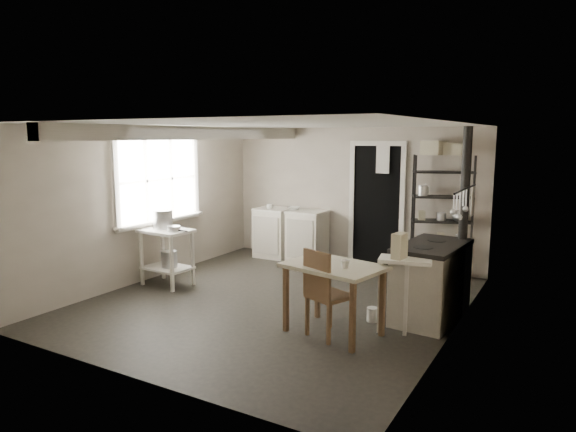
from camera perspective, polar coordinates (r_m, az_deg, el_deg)
The scene contains 31 objects.
floor at distance 6.87m, azimuth -1.26°, elevation -9.45°, with size 5.00×5.00×0.00m, color black.
ceiling at distance 6.52m, azimuth -1.33°, elevation 10.12°, with size 5.00×5.00×0.00m, color silver.
wall_back at distance 8.81m, azimuth 7.13°, elevation 2.25°, with size 4.50×0.02×2.30m, color #BAAF9F.
wall_front at distance 4.67m, azimuth -17.35°, elevation -4.02°, with size 4.50×0.02×2.30m, color #BAAF9F.
wall_left at distance 7.98m, azimuth -15.27°, elevation 1.31°, with size 0.02×5.00×2.30m, color #BAAF9F.
wall_right at distance 5.78m, azimuth 18.19°, elevation -1.63°, with size 0.02×5.00×2.30m, color #BAAF9F.
window at distance 8.07m, azimuth -14.22°, elevation 3.93°, with size 0.12×1.76×1.28m, color white, non-canonical shape.
doorway at distance 8.64m, azimuth 9.78°, elevation 1.05°, with size 0.96×0.10×2.08m, color white, non-canonical shape.
ceiling_beam at distance 7.21m, azimuth -9.63°, elevation 9.09°, with size 0.18×5.00×0.18m, color white, non-canonical shape.
wallpaper_panel at distance 5.78m, azimuth 18.09°, elevation -1.62°, with size 0.01×5.00×2.30m, color beige, non-canonical shape.
utensil_rail at distance 6.32m, azimuth 18.95°, elevation 2.87°, with size 0.06×1.20×0.44m, color #BCBCBF, non-canonical shape.
prep_table at distance 7.69m, azimuth -13.28°, elevation -4.58°, with size 0.72×0.52×0.82m, color white, non-canonical shape.
stockpot at distance 7.69m, azimuth -13.75°, elevation -0.49°, with size 0.29×0.29×0.31m, color #BCBCBF.
saucepan at distance 7.42m, azimuth -12.55°, elevation -1.49°, with size 0.18×0.18×0.10m, color #BCBCBF.
bucket at distance 7.66m, azimuth -13.06°, elevation -4.73°, with size 0.23×0.23×0.25m, color #BCBCBF.
base_cabinets at distance 9.08m, azimuth 0.27°, elevation -1.89°, with size 1.34×0.57×0.88m, color beige, non-canonical shape.
mixing_bowl at distance 8.96m, azimuth 0.64°, elevation 1.17°, with size 0.29×0.29×0.07m, color silver.
counter_cup at distance 9.05m, azimuth -2.05°, elevation 1.31°, with size 0.12×0.12×0.09m, color silver.
shelf_rack at distance 8.18m, azimuth 16.68°, elevation 0.01°, with size 0.89×0.35×1.88m, color black, non-canonical shape.
shelf_jar at distance 8.24m, azimuth 15.05°, elevation 3.03°, with size 0.08×0.08×0.18m, color silver.
storage_box_a at distance 8.12m, azimuth 15.86°, elevation 7.50°, with size 0.31×0.27×0.21m, color beige.
storage_box_b at distance 8.11m, azimuth 18.05°, elevation 7.26°, with size 0.28×0.26×0.18m, color beige.
stove at distance 6.35m, azimuth 15.61°, elevation -7.16°, with size 0.64×1.16×0.91m, color beige, non-canonical shape.
stovepipe at distance 6.55m, azimuth 19.11°, elevation 3.41°, with size 0.11×0.11×1.42m, color black, non-canonical shape.
side_ledge at distance 5.77m, azimuth 12.76°, elevation -8.80°, with size 0.56×0.30×0.86m, color white, non-canonical shape.
oats_box at distance 5.60m, azimuth 12.28°, elevation -3.19°, with size 0.11×0.18×0.27m, color beige.
work_table at distance 5.71m, azimuth 5.08°, elevation -9.30°, with size 1.03×0.72×0.78m, color beige, non-canonical shape.
table_cup at distance 5.46m, azimuth 6.34°, elevation -5.54°, with size 0.10×0.10×0.09m, color silver.
chair at distance 5.61m, azimuth 4.66°, elevation -8.52°, with size 0.40×0.42×0.98m, color brown, non-canonical shape.
flour_sack at distance 8.20m, azimuth 13.70°, elevation -4.90°, with size 0.42×0.35×0.50m, color white.
floor_crock at distance 6.22m, azimuth 9.35°, elevation -10.81°, with size 0.13×0.13×0.17m, color silver.
Camera 1 is at (3.36, -5.58, 2.16)m, focal length 32.00 mm.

